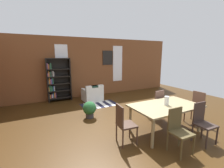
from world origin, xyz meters
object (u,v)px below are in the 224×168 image
at_px(vase_on_table, 167,101).
at_px(dining_chair_head_left, 124,123).
at_px(dining_table, 165,108).
at_px(potted_plant_by_shelf, 90,109).
at_px(bookshelf_tall, 57,80).
at_px(armchair_white, 93,95).
at_px(dining_chair_near_right, 203,121).
at_px(dining_chair_near_left, 178,129).
at_px(dining_chair_head_right, 196,106).
at_px(dining_chair_far_right, 156,103).

height_order(vase_on_table, dining_chair_head_left, vase_on_table).
distance_m(dining_table, potted_plant_by_shelf, 2.38).
distance_m(bookshelf_tall, armchair_white, 1.69).
xyz_separation_m(dining_chair_near_right, potted_plant_by_shelf, (-1.92, 2.57, -0.21)).
distance_m(vase_on_table, dining_chair_near_right, 0.93).
height_order(dining_chair_near_left, bookshelf_tall, bookshelf_tall).
distance_m(dining_chair_near_right, potted_plant_by_shelf, 3.22).
relative_size(dining_table, bookshelf_tall, 0.96).
xyz_separation_m(dining_chair_head_right, dining_chair_near_right, (-0.87, -0.77, 0.00)).
height_order(dining_table, vase_on_table, vase_on_table).
distance_m(dining_chair_head_right, potted_plant_by_shelf, 3.33).
bearing_deg(dining_chair_near_right, dining_chair_head_left, 155.45).
distance_m(dining_chair_near_right, bookshelf_tall, 5.66).
relative_size(dining_chair_head_left, dining_chair_near_right, 1.00).
bearing_deg(armchair_white, dining_chair_near_right, -74.71).
distance_m(dining_table, dining_chair_near_left, 0.89).
bearing_deg(dining_chair_near_left, potted_plant_by_shelf, 113.11).
distance_m(dining_chair_far_right, armchair_white, 3.03).
relative_size(dining_chair_head_right, dining_chair_near_right, 1.00).
xyz_separation_m(dining_chair_head_left, dining_chair_near_right, (1.70, -0.78, 0.00)).
relative_size(dining_chair_near_left, bookshelf_tall, 0.50).
relative_size(dining_table, dining_chair_near_left, 1.93).
xyz_separation_m(dining_table, dining_chair_near_left, (-0.41, -0.77, -0.16)).
relative_size(bookshelf_tall, potted_plant_by_shelf, 3.47).
distance_m(bookshelf_tall, potted_plant_by_shelf, 2.61).
bearing_deg(vase_on_table, dining_chair_head_right, 0.17).
xyz_separation_m(dining_chair_near_left, dining_chair_near_right, (0.83, -0.00, 0.00)).
height_order(dining_chair_head_left, dining_chair_near_right, same).
xyz_separation_m(dining_table, dining_chair_near_right, (0.42, -0.77, -0.16)).
bearing_deg(potted_plant_by_shelf, dining_chair_near_left, -66.89).
relative_size(dining_chair_near_right, potted_plant_by_shelf, 1.72).
bearing_deg(armchair_white, dining_chair_head_left, -98.36).
xyz_separation_m(vase_on_table, bookshelf_tall, (-2.18, 4.25, 0.09)).
bearing_deg(vase_on_table, dining_chair_far_right, 63.20).
distance_m(dining_table, armchair_white, 3.66).
bearing_deg(dining_chair_head_left, dining_chair_near_right, -24.55).
distance_m(dining_table, dining_chair_near_right, 0.89).
bearing_deg(dining_table, dining_chair_near_left, -118.04).
bearing_deg(dining_chair_near_right, armchair_white, 105.29).
relative_size(dining_chair_far_right, dining_chair_near_right, 1.00).
height_order(dining_chair_near_right, armchair_white, dining_chair_near_right).
bearing_deg(dining_chair_head_right, potted_plant_by_shelf, 147.26).
distance_m(dining_chair_head_left, dining_chair_far_right, 1.87).
bearing_deg(dining_chair_head_left, bookshelf_tall, 101.56).
bearing_deg(potted_plant_by_shelf, vase_on_table, -49.57).
xyz_separation_m(dining_table, vase_on_table, (0.03, 0.00, 0.19)).
bearing_deg(bookshelf_tall, armchair_white, -26.59).
bearing_deg(dining_chair_head_right, dining_chair_near_right, -138.45).
bearing_deg(bookshelf_tall, potted_plant_by_shelf, -75.17).
height_order(vase_on_table, dining_chair_near_left, vase_on_table).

